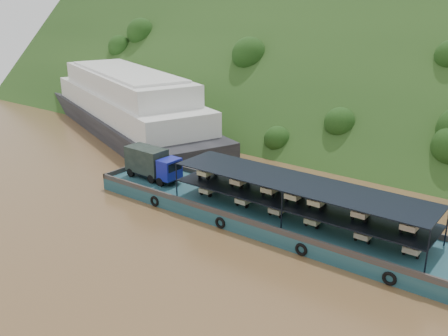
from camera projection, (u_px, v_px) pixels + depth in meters
The scene contains 4 objects.
ground at pixel (222, 213), 46.94m from camera, with size 160.00×160.00×0.00m, color brown.
hillside at pixel (369, 133), 74.04m from camera, with size 140.00×28.00×28.00m, color #1F3D16.
cargo_barge at pixel (253, 207), 45.39m from camera, with size 35.00×7.18×4.54m.
passenger_ferry at pixel (128, 105), 74.28m from camera, with size 45.60×26.93×9.04m.
Camera 1 is at (26.08, -34.11, 19.43)m, focal length 40.00 mm.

